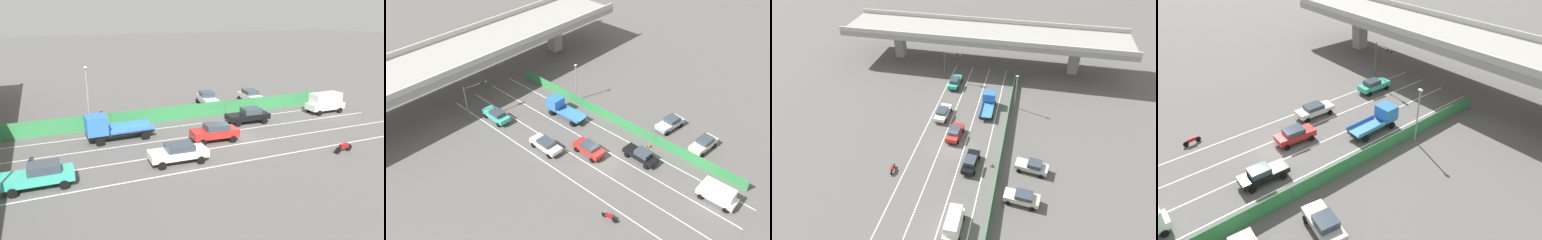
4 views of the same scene
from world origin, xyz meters
The scene contains 17 objects.
ground_plane centered at (0.00, 0.00, 0.00)m, with size 300.00×300.00×0.00m, color #565451.
lane_line_left_edge centered at (-5.26, 3.63, 0.00)m, with size 0.14×43.27×0.01m, color silver.
lane_line_mid_left centered at (-1.75, 3.63, 0.00)m, with size 0.14×43.27×0.01m, color silver.
lane_line_mid_right centered at (1.75, 3.63, 0.00)m, with size 0.14×43.27×0.01m, color silver.
lane_line_right_edge centered at (5.26, 3.63, 0.00)m, with size 0.14×43.27×0.01m, color silver.
green_fence centered at (7.35, 3.63, 0.80)m, with size 0.10×39.37×1.59m.
car_taxi_teal centered at (-3.72, 17.03, 0.93)m, with size 2.02×4.69×1.70m.
car_sedan_red centered at (-0.18, 2.12, 0.93)m, with size 2.27×4.41×1.65m.
car_van_white centered at (3.50, -13.99, 1.30)m, with size 2.01×4.47×2.33m.
car_sedan_black centered at (3.42, -3.60, 0.89)m, with size 2.12×4.67×1.63m.
car_sedan_white centered at (-3.39, 6.90, 0.87)m, with size 2.20×4.70×1.51m.
flatbed_truck_blue centered at (3.65, 11.15, 1.29)m, with size 2.47×6.17×2.50m.
motorcycle centered at (-6.85, -6.69, 0.46)m, with size 0.60×1.95×0.93m.
parked_sedan_cream centered at (10.84, -8.43, 0.93)m, with size 4.52×2.32×1.67m.
parked_wagon_silver centered at (11.81, -2.71, 0.92)m, with size 4.65×2.55×1.70m.
street_lamp centered at (8.07, 12.15, 3.90)m, with size 0.60×0.36×6.32m.
traffic_cone centered at (6.36, -2.96, 0.30)m, with size 0.47×0.47×0.65m.
Camera 1 is at (-28.08, 16.13, 11.59)m, focal length 33.80 mm.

